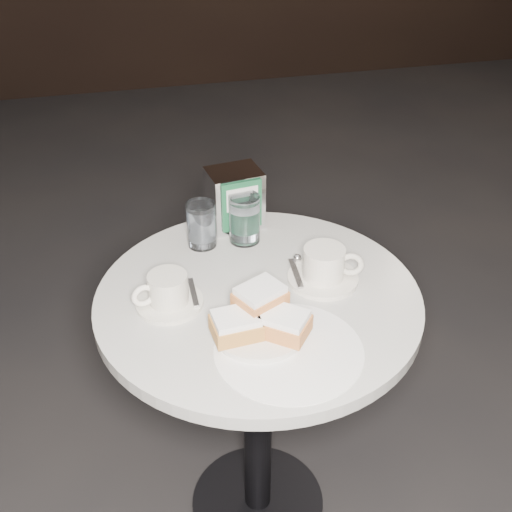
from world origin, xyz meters
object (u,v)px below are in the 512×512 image
(water_glass_left, at_px, (201,225))
(water_glass_right, at_px, (244,219))
(cafe_table, at_px, (258,362))
(coffee_cup_right, at_px, (324,267))
(beignet_plate, at_px, (260,320))
(coffee_cup_left, at_px, (168,292))
(napkin_dispenser, at_px, (235,198))

(water_glass_left, xyz_separation_m, water_glass_right, (0.10, -0.00, 0.00))
(cafe_table, distance_m, water_glass_left, 0.35)
(coffee_cup_right, bearing_deg, beignet_plate, -122.27)
(cafe_table, height_order, coffee_cup_left, coffee_cup_left)
(water_glass_left, bearing_deg, coffee_cup_left, -116.89)
(coffee_cup_right, xyz_separation_m, napkin_dispenser, (-0.14, 0.28, 0.04))
(cafe_table, distance_m, coffee_cup_right, 0.28)
(coffee_cup_right, distance_m, water_glass_right, 0.24)
(coffee_cup_left, relative_size, napkin_dispenser, 1.17)
(napkin_dispenser, bearing_deg, water_glass_left, -149.87)
(coffee_cup_right, bearing_deg, water_glass_left, 158.66)
(cafe_table, xyz_separation_m, water_glass_right, (0.02, 0.22, 0.26))
(water_glass_right, xyz_separation_m, napkin_dispenser, (-0.01, 0.08, 0.02))
(cafe_table, height_order, water_glass_right, water_glass_right)
(coffee_cup_left, distance_m, water_glass_right, 0.30)
(beignet_plate, xyz_separation_m, coffee_cup_right, (0.18, 0.14, 0.00))
(water_glass_right, relative_size, napkin_dispenser, 0.81)
(beignet_plate, bearing_deg, water_glass_left, 99.09)
(coffee_cup_left, relative_size, water_glass_right, 1.45)
(beignet_plate, bearing_deg, coffee_cup_left, 140.53)
(cafe_table, relative_size, napkin_dispenser, 5.06)
(beignet_plate, xyz_separation_m, coffee_cup_left, (-0.16, 0.13, -0.00))
(water_glass_left, height_order, water_glass_right, water_glass_right)
(water_glass_left, relative_size, napkin_dispenser, 0.75)
(coffee_cup_right, distance_m, water_glass_left, 0.31)
(napkin_dispenser, bearing_deg, cafe_table, -100.18)
(cafe_table, distance_m, water_glass_right, 0.34)
(cafe_table, relative_size, coffee_cup_right, 3.72)
(water_glass_right, bearing_deg, coffee_cup_right, -56.70)
(beignet_plate, relative_size, coffee_cup_left, 1.29)
(coffee_cup_left, height_order, water_glass_right, water_glass_right)
(cafe_table, height_order, water_glass_left, water_glass_left)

